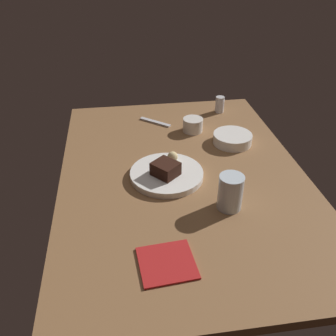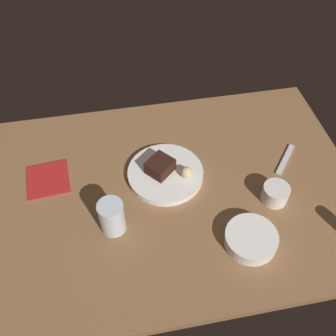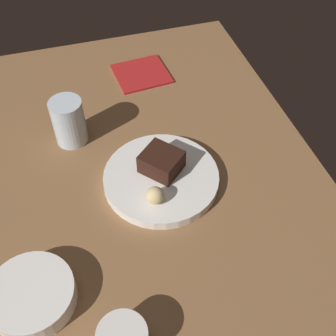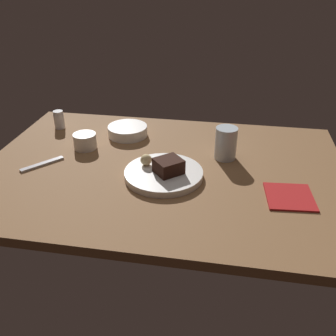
# 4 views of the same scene
# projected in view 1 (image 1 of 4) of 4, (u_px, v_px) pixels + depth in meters

# --- Properties ---
(dining_table) EXTENTS (1.20, 0.84, 0.03)m
(dining_table) POSITION_uv_depth(u_px,v_px,m) (183.00, 177.00, 1.28)
(dining_table) COLOR brown
(dining_table) RESTS_ON ground
(dessert_plate) EXTENTS (0.25, 0.25, 0.02)m
(dessert_plate) POSITION_uv_depth(u_px,v_px,m) (167.00, 174.00, 1.24)
(dessert_plate) COLOR white
(dessert_plate) RESTS_ON dining_table
(chocolate_cake_slice) EXTENTS (0.11, 0.11, 0.05)m
(chocolate_cake_slice) POSITION_uv_depth(u_px,v_px,m) (166.00, 169.00, 1.21)
(chocolate_cake_slice) COLOR black
(chocolate_cake_slice) RESTS_ON dessert_plate
(bread_roll) EXTENTS (0.04, 0.04, 0.04)m
(bread_roll) POSITION_uv_depth(u_px,v_px,m) (173.00, 157.00, 1.28)
(bread_roll) COLOR #DBC184
(bread_roll) RESTS_ON dessert_plate
(salt_shaker) EXTENTS (0.04, 0.04, 0.07)m
(salt_shaker) POSITION_uv_depth(u_px,v_px,m) (220.00, 105.00, 1.67)
(salt_shaker) COLOR silver
(salt_shaker) RESTS_ON dining_table
(water_glass) EXTENTS (0.07, 0.07, 0.11)m
(water_glass) POSITION_uv_depth(u_px,v_px,m) (230.00, 192.00, 1.09)
(water_glass) COLOR silver
(water_glass) RESTS_ON dining_table
(side_bowl) EXTENTS (0.15, 0.15, 0.04)m
(side_bowl) POSITION_uv_depth(u_px,v_px,m) (232.00, 139.00, 1.43)
(side_bowl) COLOR white
(side_bowl) RESTS_ON dining_table
(coffee_cup) EXTENTS (0.08, 0.08, 0.06)m
(coffee_cup) POSITION_uv_depth(u_px,v_px,m) (193.00, 125.00, 1.52)
(coffee_cup) COLOR silver
(coffee_cup) RESTS_ON dining_table
(dessert_spoon) EXTENTS (0.11, 0.13, 0.01)m
(dessert_spoon) POSITION_uv_depth(u_px,v_px,m) (155.00, 122.00, 1.59)
(dessert_spoon) COLOR silver
(dessert_spoon) RESTS_ON dining_table
(folded_napkin) EXTENTS (0.15, 0.15, 0.01)m
(folded_napkin) POSITION_uv_depth(u_px,v_px,m) (167.00, 263.00, 0.93)
(folded_napkin) COLOR #B21E1E
(folded_napkin) RESTS_ON dining_table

